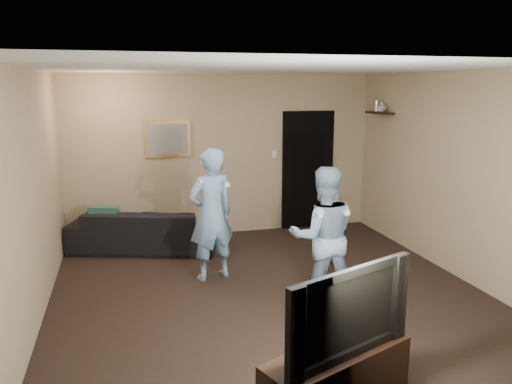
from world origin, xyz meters
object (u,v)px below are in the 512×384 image
object	(u,v)px
sofa	(145,229)
wii_player_left	(211,215)
television	(339,308)
tv_console	(336,378)
wii_player_right	(323,236)

from	to	relation	value
sofa	wii_player_left	world-z (taller)	wii_player_left
television	tv_console	bearing A→B (deg)	0.00
sofa	tv_console	size ratio (longest dim) A/B	1.73
sofa	wii_player_right	xyz separation A→B (m)	(1.83, -2.46, 0.47)
sofa	wii_player_right	bearing A→B (deg)	144.54
tv_console	television	bearing A→B (deg)	0.00
tv_console	wii_player_left	distance (m)	2.94
tv_console	television	distance (m)	0.56
tv_console	wii_player_left	size ratio (longest dim) A/B	0.74
tv_console	sofa	bearing A→B (deg)	84.36
television	wii_player_left	distance (m)	2.88
tv_console	wii_player_right	size ratio (longest dim) A/B	0.79
sofa	television	distance (m)	4.44
television	wii_player_right	size ratio (longest dim) A/B	0.76
television	wii_player_right	world-z (taller)	wii_player_right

